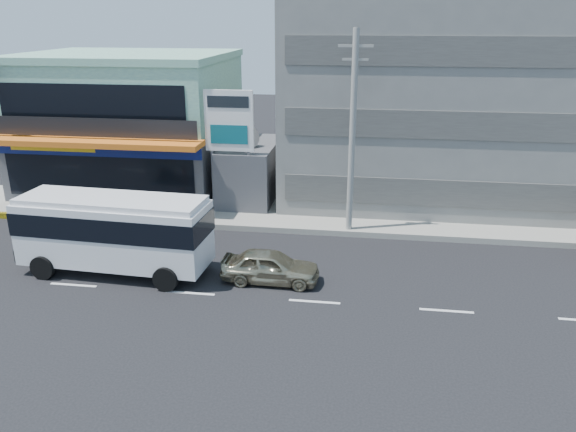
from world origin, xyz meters
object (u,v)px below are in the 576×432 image
at_px(concrete_building, 427,79).
at_px(satellite_dish, 246,146).
at_px(shop_building, 132,125).
at_px(utility_pole_near, 352,134).
at_px(billboard, 229,128).
at_px(minibus, 114,228).
at_px(motorcycle_rider, 150,221).
at_px(sedan, 270,266).

height_order(concrete_building, satellite_dish, concrete_building).
height_order(shop_building, utility_pole_near, utility_pole_near).
bearing_deg(satellite_dish, billboard, -105.52).
relative_size(billboard, utility_pole_near, 0.69).
distance_m(satellite_dish, utility_pole_near, 7.17).
relative_size(shop_building, billboard, 1.80).
height_order(utility_pole_near, minibus, utility_pole_near).
xyz_separation_m(shop_building, motorcycle_rider, (4.00, -7.90, -3.30)).
bearing_deg(concrete_building, minibus, -135.42).
xyz_separation_m(concrete_building, motorcycle_rider, (-14.00, -8.95, -6.30)).
relative_size(billboard, motorcycle_rider, 3.25).
relative_size(utility_pole_near, minibus, 1.22).
relative_size(shop_building, satellite_dish, 8.27).
bearing_deg(billboard, utility_pole_near, -15.48).
distance_m(satellite_dish, motorcycle_rider, 6.98).
bearing_deg(concrete_building, billboard, -151.08).
xyz_separation_m(utility_pole_near, motorcycle_rider, (-10.00, -1.35, -4.45)).
bearing_deg(minibus, satellite_dish, 68.72).
distance_m(concrete_building, motorcycle_rider, 17.77).
bearing_deg(billboard, shop_building, 147.68).
distance_m(billboard, motorcycle_rider, 6.33).
distance_m(concrete_building, minibus, 19.87).
height_order(satellite_dish, minibus, satellite_dish).
bearing_deg(shop_building, utility_pole_near, -25.06).
bearing_deg(motorcycle_rider, utility_pole_near, 7.69).
xyz_separation_m(shop_building, minibus, (4.30, -12.45, -1.98)).
relative_size(sedan, motorcycle_rider, 1.92).
bearing_deg(minibus, shop_building, 109.06).
distance_m(sedan, motorcycle_rider, 8.35).
height_order(satellite_dish, utility_pole_near, utility_pole_near).
bearing_deg(sedan, shop_building, 42.34).
relative_size(billboard, sedan, 1.69).
height_order(utility_pole_near, sedan, utility_pole_near).
distance_m(minibus, sedan, 6.83).
relative_size(minibus, sedan, 2.01).
relative_size(satellite_dish, utility_pole_near, 0.15).
height_order(shop_building, satellite_dish, shop_building).
bearing_deg(sedan, billboard, 25.31).
relative_size(concrete_building, billboard, 2.32).
xyz_separation_m(concrete_building, minibus, (-13.70, -13.50, -4.98)).
relative_size(satellite_dish, motorcycle_rider, 0.71).
distance_m(shop_building, minibus, 13.32).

